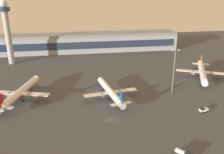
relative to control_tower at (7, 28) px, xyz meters
The scene contains 9 objects.
ground_plane 118.81m from the control_tower, 57.64° to the right, with size 416.00×416.00×0.00m, color #424449.
terminal_building 69.69m from the control_tower, 26.75° to the left, with size 167.93×22.40×16.40m.
control_tower is the anchor object (origin of this frame).
airplane_terminal_side 102.86m from the control_tower, 48.67° to the right, with size 29.14×37.26×9.59m.
airplane_near_gate 75.53m from the control_tower, 74.91° to the right, with size 32.05×40.78×10.69m.
airplane_far_stand 142.73m from the control_tower, 22.69° to the right, with size 31.56×39.93×10.87m.
fuel_truck 154.81m from the control_tower, 56.53° to the right, with size 5.61×6.21×2.35m.
maintenance_van 147.61m from the control_tower, 42.22° to the right, with size 4.38×2.55×2.25m.
apron_light_west 126.03m from the control_tower, 35.90° to the right, with size 4.80×0.90×25.18m.
Camera 1 is at (-14.32, -95.19, 56.37)m, focal length 39.15 mm.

